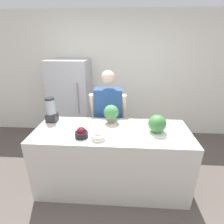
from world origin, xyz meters
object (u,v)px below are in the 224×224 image
at_px(watermelon, 157,124).
at_px(refrigerator, 71,101).
at_px(bowl_cherries, 81,133).
at_px(person, 108,118).
at_px(blender, 51,110).
at_px(potted_plant, 111,113).
at_px(bowl_cream, 98,136).

bearing_deg(watermelon, refrigerator, 137.79).
bearing_deg(bowl_cherries, person, 71.92).
bearing_deg(person, bowl_cherries, -108.08).
xyz_separation_m(refrigerator, person, (0.84, -0.74, -0.03)).
distance_m(blender, potted_plant, 0.88).
xyz_separation_m(refrigerator, watermelon, (1.52, -1.38, 0.20)).
xyz_separation_m(refrigerator, bowl_cherries, (0.58, -1.55, 0.13)).
bearing_deg(blender, person, 25.64).
relative_size(person, bowl_cherries, 9.99).
distance_m(refrigerator, person, 1.12).
xyz_separation_m(refrigerator, blender, (0.04, -1.12, 0.24)).
relative_size(bowl_cherries, potted_plant, 0.60).
xyz_separation_m(person, blender, (-0.81, -0.39, 0.27)).
height_order(refrigerator, person, refrigerator).
bearing_deg(bowl_cream, bowl_cherries, 169.85).
distance_m(refrigerator, bowl_cream, 1.78).
distance_m(refrigerator, blender, 1.15).
height_order(person, bowl_cream, person).
relative_size(refrigerator, person, 1.05).
relative_size(watermelon, blender, 0.65).
xyz_separation_m(blender, potted_plant, (0.88, 0.01, -0.02)).
bearing_deg(bowl_cherries, potted_plant, 52.43).
xyz_separation_m(watermelon, blender, (-1.49, 0.26, 0.04)).
relative_size(bowl_cream, potted_plant, 0.66).
bearing_deg(potted_plant, bowl_cherries, -127.57).
bearing_deg(bowl_cream, watermelon, 15.93).
relative_size(watermelon, potted_plant, 0.87).
relative_size(refrigerator, potted_plant, 6.34).
relative_size(refrigerator, bowl_cream, 9.68).
height_order(bowl_cherries, bowl_cream, bowl_cherries).
xyz_separation_m(watermelon, potted_plant, (-0.61, 0.27, 0.02)).
bearing_deg(refrigerator, potted_plant, -50.56).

